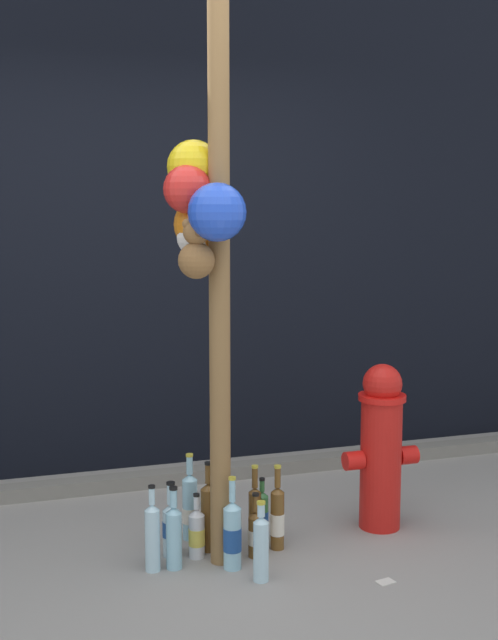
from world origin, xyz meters
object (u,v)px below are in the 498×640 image
Objects in this scene: memorial_post at (207,183)px; bottle_7 at (174,535)px; bottle_11 at (277,517)px; fire_hydrant at (381,445)px; bottle_1 at (171,527)px; bottle_4 at (209,514)px; bottle_5 at (255,513)px; bottle_0 at (261,547)px; bottle_10 at (232,534)px; bottle_9 at (256,533)px; bottle_2 at (152,536)px; bottle_6 at (197,533)px; bottle_8 at (262,514)px; bottle_3 at (190,506)px.

bottle_7 is (-0.17, -0.03, -1.54)m from memorial_post.
bottle_7 is 0.93× the size of bottle_11.
fire_hydrant is 1.11m from bottle_1.
bottle_5 is (0.22, -0.01, -0.02)m from bottle_4.
bottle_0 is 0.84× the size of bottle_10.
bottle_9 is at bearing 77.09° from bottle_0.
bottle_2 is at bearing -155.48° from bottle_4.
bottle_6 is at bearing 33.38° from bottle_7.
bottle_1 is 0.87× the size of bottle_11.
bottle_5 reaches higher than bottle_7.
bottle_2 is 1.29× the size of bottle_6.
bottle_8 is 0.37m from bottle_10.
bottle_10 is at bearing 117.86° from bottle_0.
bottle_6 is at bearing -175.92° from fire_hydrant.
bottle_1 is (-1.07, -0.02, -0.28)m from fire_hydrant.
bottle_4 is at bearing 38.40° from bottle_6.
bottle_8 is 0.22m from bottle_9.
memorial_post is 8.22× the size of bottle_0.
bottle_8 is at bearing -15.98° from bottle_3.
bottle_1 is at bearing 130.33° from bottle_0.
bottle_1 is 0.84× the size of bottle_10.
bottle_11 is at bearing 6.54° from bottle_7.
bottle_6 is at bearing 126.98° from bottle_10.
bottle_6 reaches higher than bottle_8.
bottle_7 is at bearing -173.46° from bottle_11.
bottle_5 is at bearing -129.25° from bottle_8.
bottle_1 is at bearing -179.03° from fire_hydrant.
fire_hydrant is 1.95× the size of bottle_4.
bottle_0 is 0.91× the size of bottle_2.
bottle_9 is (0.21, -0.02, -1.58)m from memorial_post.
bottle_11 is (0.38, -0.02, 0.04)m from bottle_6.
bottle_7 is at bearing -179.32° from bottle_9.
fire_hydrant is 0.99m from bottle_3.
bottle_4 is at bearing 165.39° from bottle_11.
bottle_2 is at bearing -175.07° from bottle_11.
bottle_11 is (0.03, -0.14, 0.03)m from bottle_8.
bottle_10 is at bearing -14.17° from bottle_2.
memorial_post is 1.61m from bottle_8.
memorial_post is at bearing -103.59° from bottle_4.
bottle_7 is at bearing -97.10° from bottle_1.
fire_hydrant reaches higher than bottle_3.
bottle_4 reaches higher than bottle_7.
bottle_6 is (-0.29, -0.04, -0.04)m from bottle_5.
bottle_3 is at bearing 146.62° from bottle_11.
fire_hydrant is at bearing 7.65° from memorial_post.
memorial_post is at bearing -150.75° from bottle_8.
fire_hydrant is 2.75× the size of bottle_9.
memorial_post is 9.71× the size of bottle_8.
bottle_10 is (-0.17, -0.21, -0.00)m from bottle_5.
bottle_8 is (-0.61, 0.05, -0.30)m from fire_hydrant.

